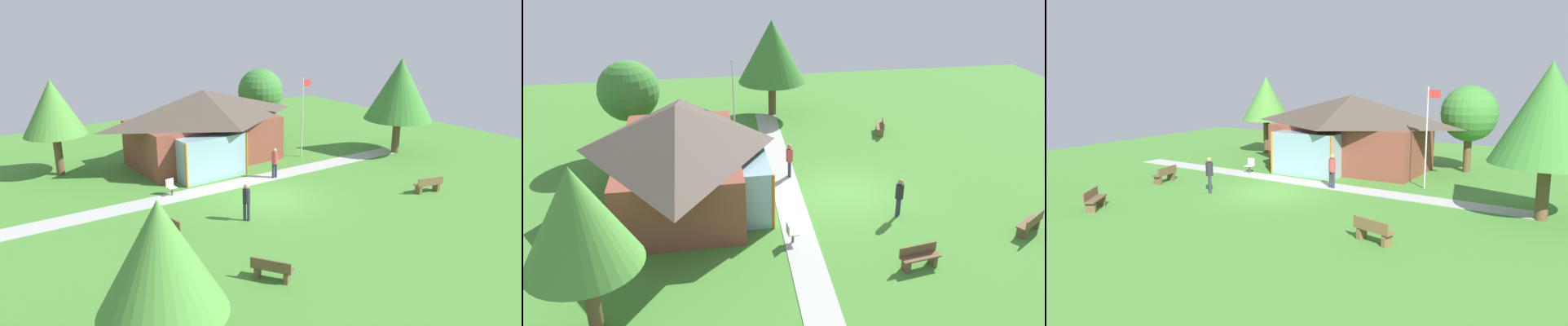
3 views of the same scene
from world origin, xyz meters
The scene contains 13 objects.
ground_plane centered at (0.00, 0.00, 0.00)m, with size 44.00×44.00×0.00m, color #478433.
pavilion centered at (0.56, 7.41, 2.33)m, with size 9.56×6.77×4.45m.
footpath centered at (0.00, 2.79, 0.01)m, with size 23.83×1.30×0.03m, color #ADADA8.
flagpole centered at (6.14, 4.71, 2.81)m, with size 0.64×0.08×5.05m.
bench_lawn_far_right centered at (7.19, -4.13, 0.40)m, with size 1.56×0.84×0.84m.
bench_mid_left centered at (-6.09, -0.93, 0.40)m, with size 0.68×1.55×0.84m.
bench_front_left centered at (-4.65, -6.26, 0.40)m, with size 1.19×1.50×0.84m.
patio_chair_west centered at (-3.77, 3.35, 0.42)m, with size 0.47×0.47×0.86m.
visitor_on_path centered at (2.12, 2.37, 1.02)m, with size 0.34×0.34×1.74m.
visitor_strolling_lawn centered at (-2.45, -1.52, 1.02)m, with size 0.34×0.34×1.74m.
tree_behind_pavilion_right centered at (6.84, 10.19, 3.39)m, with size 3.23×3.23×5.04m.
tree_behind_pavilion_left centered at (-7.42, 10.11, 3.87)m, with size 3.44×3.44×5.46m.
tree_east_hedge centered at (11.75, 1.79, 4.17)m, with size 4.33×4.33×6.14m.
Camera 2 is at (-20.69, 6.51, 11.16)m, focal length 35.68 mm.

